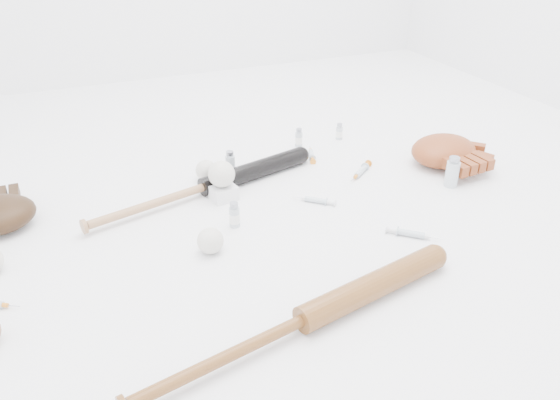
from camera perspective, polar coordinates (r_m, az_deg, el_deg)
name	(u,v)px	position (r m, az deg, el deg)	size (l,w,h in m)	color
bat_dark	(205,187)	(1.67, -7.87, 1.38)	(0.80, 0.06, 0.06)	black
bat_wood	(304,319)	(1.17, 2.56, -12.35)	(0.84, 0.06, 0.06)	brown
glove_tan	(444,150)	(1.93, 16.72, 5.01)	(0.27, 0.27, 0.10)	brown
pedestal	(223,192)	(1.65, -6.02, 0.82)	(0.08, 0.08, 0.04)	white
baseball_on_pedestal	(222,174)	(1.63, -6.13, 2.71)	(0.08, 0.08, 0.08)	silver
baseball_upper	(206,170)	(1.76, -7.74, 3.09)	(0.07, 0.07, 0.07)	silver
baseball_mid	(210,241)	(1.41, -7.29, -4.25)	(0.07, 0.07, 0.07)	silver
syringe_1	(316,200)	(1.63, 3.75, -0.02)	(0.14, 0.03, 0.02)	#ADBCC6
syringe_2	(312,154)	(1.92, 3.31, 4.77)	(0.15, 0.03, 0.02)	#ADBCC6
syringe_3	(411,234)	(1.51, 13.53, -3.44)	(0.16, 0.03, 0.02)	#ADBCC6
syringe_4	(361,171)	(1.82, 8.44, 2.99)	(0.17, 0.03, 0.02)	#ADBCC6
vial_0	(299,137)	(2.00, 1.98, 6.56)	(0.03, 0.03, 0.07)	#B2BCC3
vial_1	(339,131)	(2.07, 6.22, 7.15)	(0.02, 0.02, 0.06)	#B2BCC3
vial_2	(230,163)	(1.79, -5.22, 3.91)	(0.03, 0.03, 0.08)	#B2BCC3
vial_3	(452,172)	(1.79, 17.57, 2.84)	(0.04, 0.04, 0.10)	#B2BCC3
vial_4	(234,214)	(1.51, -4.79, -1.52)	(0.03, 0.03, 0.07)	#B2BCC3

